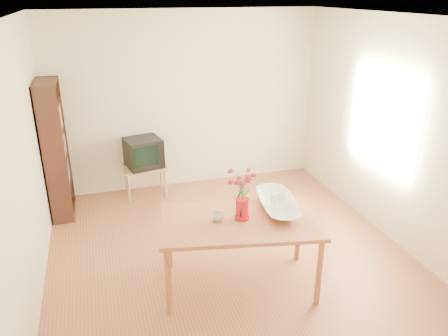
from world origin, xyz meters
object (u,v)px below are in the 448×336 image
object	(u,v)px
bowl	(278,185)
television	(143,152)
pitcher	(242,210)
mug	(218,217)
table	(240,226)

from	to	relation	value
bowl	television	xyz separation A→B (m)	(-1.09, 2.28, -0.33)
pitcher	mug	world-z (taller)	pitcher
pitcher	bowl	world-z (taller)	bowl
mug	bowl	world-z (taller)	bowl
table	mug	distance (m)	0.25
mug	television	world-z (taller)	television
bowl	television	distance (m)	2.55
table	bowl	size ratio (longest dim) A/B	3.09
pitcher	mug	bearing A→B (deg)	-161.92
bowl	mug	bearing A→B (deg)	-172.11
pitcher	television	bearing A→B (deg)	130.70
mug	bowl	size ratio (longest dim) A/B	0.20
table	pitcher	distance (m)	0.18
pitcher	television	size ratio (longest dim) A/B	0.39
pitcher	bowl	bearing A→B (deg)	41.14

